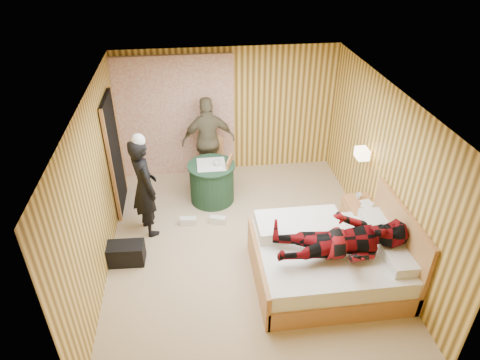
{
  "coord_description": "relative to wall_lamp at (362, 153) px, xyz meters",
  "views": [
    {
      "loc": [
        -0.73,
        -5.21,
        4.52
      ],
      "look_at": [
        -0.04,
        0.3,
        1.05
      ],
      "focal_mm": 32.0,
      "sensor_mm": 36.0,
      "label": 1
    }
  ],
  "objects": [
    {
      "name": "floor",
      "position": [
        -1.92,
        -0.45,
        -1.3
      ],
      "size": [
        4.2,
        5.0,
        0.01
      ],
      "primitive_type": "cube",
      "color": "tan",
      "rests_on": "ground"
    },
    {
      "name": "ceiling",
      "position": [
        -1.92,
        -0.45,
        1.2
      ],
      "size": [
        4.2,
        5.0,
        0.01
      ],
      "primitive_type": "cube",
      "color": "silver",
      "rests_on": "wall_back"
    },
    {
      "name": "wall_back",
      "position": [
        -1.92,
        2.05,
        -0.05
      ],
      "size": [
        4.2,
        0.02,
        2.5
      ],
      "primitive_type": "cube",
      "color": "#F5CA5E",
      "rests_on": "floor"
    },
    {
      "name": "wall_left",
      "position": [
        -4.02,
        -0.45,
        -0.05
      ],
      "size": [
        0.02,
        5.0,
        2.5
      ],
      "primitive_type": "cube",
      "color": "#F5CA5E",
      "rests_on": "floor"
    },
    {
      "name": "wall_right",
      "position": [
        0.18,
        -0.45,
        -0.05
      ],
      "size": [
        0.02,
        5.0,
        2.5
      ],
      "primitive_type": "cube",
      "color": "#F5CA5E",
      "rests_on": "floor"
    },
    {
      "name": "curtain",
      "position": [
        -2.92,
        1.98,
        -0.1
      ],
      "size": [
        2.2,
        0.08,
        2.4
      ],
      "primitive_type": "cube",
      "color": "silver",
      "rests_on": "floor"
    },
    {
      "name": "doorway",
      "position": [
        -3.98,
        0.95,
        -0.28
      ],
      "size": [
        0.06,
        0.9,
        2.05
      ],
      "primitive_type": "cube",
      "color": "black",
      "rests_on": "floor"
    },
    {
      "name": "wall_lamp",
      "position": [
        0.0,
        0.0,
        0.0
      ],
      "size": [
        0.26,
        0.24,
        0.16
      ],
      "color": "gold",
      "rests_on": "wall_right"
    },
    {
      "name": "bed",
      "position": [
        -0.8,
        -1.3,
        -0.97
      ],
      "size": [
        2.1,
        1.66,
        1.14
      ],
      "color": "tan",
      "rests_on": "floor"
    },
    {
      "name": "nightstand",
      "position": [
        -0.04,
        -0.35,
        -1.0
      ],
      "size": [
        0.45,
        0.61,
        0.59
      ],
      "color": "tan",
      "rests_on": "floor"
    },
    {
      "name": "round_table",
      "position": [
        -2.35,
        0.9,
        -0.92
      ],
      "size": [
        0.85,
        0.85,
        0.76
      ],
      "color": "#1D3F27",
      "rests_on": "floor"
    },
    {
      "name": "chair_far",
      "position": [
        -2.31,
        1.57,
        -0.76
      ],
      "size": [
        0.55,
        0.55,
        0.93
      ],
      "rotation": [
        0.0,
        0.0,
        -0.42
      ],
      "color": "tan",
      "rests_on": "floor"
    },
    {
      "name": "chair_near",
      "position": [
        -2.12,
        0.9,
        -0.79
      ],
      "size": [
        0.5,
        0.5,
        0.87
      ],
      "rotation": [
        0.0,
        0.0,
        -1.9
      ],
      "color": "tan",
      "rests_on": "floor"
    },
    {
      "name": "duffel_bag",
      "position": [
        -3.77,
        -0.61,
        -1.13
      ],
      "size": [
        0.6,
        0.34,
        0.33
      ],
      "primitive_type": "cube",
      "rotation": [
        0.0,
        0.0,
        -0.04
      ],
      "color": "black",
      "rests_on": "floor"
    },
    {
      "name": "sneaker_left",
      "position": [
        -2.81,
        0.22,
        -1.24
      ],
      "size": [
        0.29,
        0.15,
        0.12
      ],
      "primitive_type": "cube",
      "rotation": [
        0.0,
        0.0,
        -0.11
      ],
      "color": "silver",
      "rests_on": "floor"
    },
    {
      "name": "sneaker_right",
      "position": [
        -2.31,
        0.19,
        -1.24
      ],
      "size": [
        0.29,
        0.19,
        0.12
      ],
      "primitive_type": "cube",
      "rotation": [
        0.0,
        0.0,
        -0.34
      ],
      "color": "silver",
      "rests_on": "floor"
    },
    {
      "name": "woman_standing",
      "position": [
        -3.45,
        0.14,
        -0.45
      ],
      "size": [
        0.62,
        0.73,
        1.7
      ],
      "primitive_type": "imported",
      "rotation": [
        0.0,
        0.0,
        1.99
      ],
      "color": "black",
      "rests_on": "floor"
    },
    {
      "name": "man_at_table",
      "position": [
        -2.35,
        1.61,
        -0.44
      ],
      "size": [
        1.05,
        0.51,
        1.72
      ],
      "primitive_type": "imported",
      "rotation": [
        0.0,
        0.0,
        3.24
      ],
      "color": "brown",
      "rests_on": "floor"
    },
    {
      "name": "man_on_bed",
      "position": [
        -0.77,
        -1.52,
        -0.3
      ],
      "size": [
        0.86,
        0.67,
        1.77
      ],
      "primitive_type": "imported",
      "rotation": [
        0.0,
        1.57,
        0.0
      ],
      "color": "maroon",
      "rests_on": "bed"
    },
    {
      "name": "book_lower",
      "position": [
        -0.04,
        -0.4,
        -0.7
      ],
      "size": [
        0.19,
        0.24,
        0.02
      ],
      "primitive_type": "imported",
      "rotation": [
        0.0,
        0.0,
        0.1
      ],
      "color": "silver",
      "rests_on": "nightstand"
    },
    {
      "name": "book_upper",
      "position": [
        -0.04,
        -0.4,
        -0.68
      ],
      "size": [
        0.27,
        0.28,
        0.02
      ],
      "primitive_type": "imported",
      "rotation": [
        0.0,
        0.0,
        -0.69
      ],
      "color": "silver",
      "rests_on": "nightstand"
    },
    {
      "name": "cup_nightstand",
      "position": [
        -0.04,
        -0.22,
        -0.67
      ],
      "size": [
        0.12,
        0.12,
        0.09
      ],
      "primitive_type": "imported",
      "rotation": [
        0.0,
        0.0,
        -0.19
      ],
      "color": "silver",
      "rests_on": "nightstand"
    },
    {
      "name": "cup_table",
      "position": [
        -2.25,
        0.85,
        -0.5
      ],
      "size": [
        0.16,
        0.16,
        0.1
      ],
      "primitive_type": "imported",
      "rotation": [
        0.0,
        0.0,
        -0.33
      ],
      "color": "silver",
      "rests_on": "round_table"
    }
  ]
}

